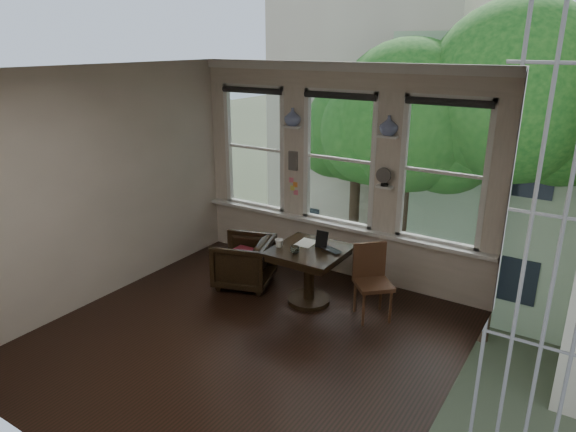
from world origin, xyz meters
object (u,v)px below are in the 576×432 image
Objects in this scene: table at (309,276)px; laptop at (329,251)px; mug at (279,243)px; side_chair_right at (373,284)px; armchair_left at (244,262)px.

laptop reaches higher than table.
mug is (-0.37, -0.14, 0.43)m from table.
side_chair_right is at bearing 22.86° from laptop.
laptop is (0.25, 0.05, 0.39)m from table.
mug is at bearing -143.07° from laptop.
table is 2.99× the size of laptop.
laptop is (-0.61, -0.03, 0.30)m from side_chair_right.
side_chair_right is 0.68m from laptop.
side_chair_right reaches higher than table.
side_chair_right is at bearing 75.71° from armchair_left.
mug is at bearing -158.81° from table.
table is at bearing 142.09° from side_chair_right.
mug reaches higher than laptop.
table is at bearing -149.62° from laptop.
table is 0.47m from laptop.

